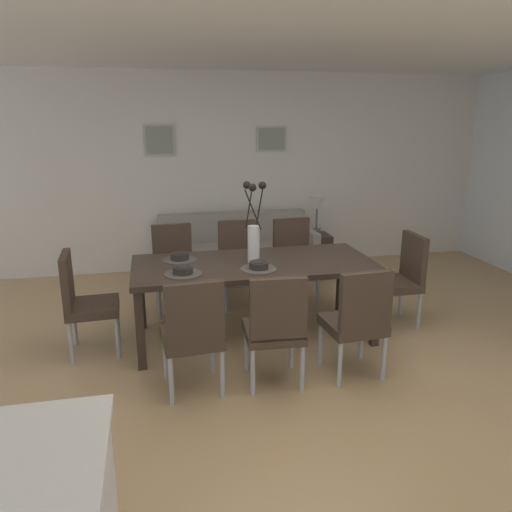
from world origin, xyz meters
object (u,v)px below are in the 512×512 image
Objects in this scene: sofa at (237,256)px; dining_chair_head_east at (402,275)px; dining_chair_far_right at (239,259)px; centerpiece_vase at (254,232)px; bowl_near_right at (180,256)px; dining_chair_near_left at (193,330)px; dining_chair_mid_right at (294,256)px; bowl_far_left at (259,265)px; side_table at (315,254)px; framed_picture_left at (159,140)px; dining_chair_head_west at (83,298)px; framed_picture_center at (272,139)px; dining_chair_near_right at (174,264)px; dining_chair_mid_left at (358,318)px; bowl_near_left at (183,269)px; table_lamp at (317,207)px; dining_chair_far_left at (275,325)px; dining_table at (254,269)px.

dining_chair_head_east is at bearing -53.95° from sofa.
centerpiece_vase is at bearing -91.62° from dining_chair_far_right.
bowl_near_right is 1.89m from sofa.
sofa is (0.81, 2.73, -0.23)m from dining_chair_near_left.
dining_chair_mid_right is 0.47× the size of sofa.
dining_chair_near_left reaches higher than bowl_far_left.
framed_picture_left reaches higher than side_table.
dining_chair_head_west is 2.30× the size of framed_picture_left.
framed_picture_center is at bearing 72.40° from centerpiece_vase.
dining_chair_near_right is 0.72m from dining_chair_far_right.
dining_chair_mid_left is at bearing -47.44° from bowl_far_left.
dining_chair_mid_left reaches higher than bowl_near_left.
dining_chair_head_west is 3.31m from table_lamp.
dining_chair_mid_left reaches higher than sofa.
dining_chair_head_west is at bearing -108.40° from framed_picture_left.
dining_chair_head_east is at bearing -0.02° from centerpiece_vase.
bowl_far_left is (0.69, -1.09, 0.27)m from dining_chair_near_right.
dining_chair_far_left is at bearing 179.68° from dining_chair_mid_left.
bowl_near_left is (-0.69, -1.14, 0.27)m from dining_chair_far_right.
dining_chair_near_left is 5.41× the size of bowl_near_left.
dining_chair_head_west is 5.41× the size of bowl_near_right.
dining_chair_far_left and dining_chair_mid_left have the same top height.
framed_picture_center reaches higher than dining_chair_mid_right.
bowl_near_left is (-1.31, -1.11, 0.27)m from dining_chair_mid_right.
dining_chair_mid_right is 1.00× the size of dining_chair_head_east.
sofa is at bearing 99.76° from dining_chair_mid_left.
sofa is 1.06m from side_table.
dining_chair_mid_left is at bearing -1.52° from dining_chair_near_left.
framed_picture_left is at bearing 134.11° from dining_chair_mid_right.
sofa is at bearing -28.04° from framed_picture_left.
dining_chair_near_left is at bearing -106.52° from sofa.
dining_chair_near_left is 1.00× the size of dining_chair_head_west.
table_lamp reaches higher than bowl_far_left.
table_lamp is (-0.28, 1.79, 0.38)m from dining_chair_head_east.
dining_chair_far_right reaches higher than dining_table.
dining_chair_mid_right is at bearing -62.91° from sofa.
centerpiece_vase is (-0.64, 0.92, 0.51)m from dining_chair_mid_left.
dining_chair_far_left is 1.00× the size of dining_chair_far_right.
dining_chair_near_left is 1.23m from dining_chair_head_west.
dining_chair_far_left is 1.25× the size of centerpiece_vase.
framed_picture_left is at bearing 107.64° from centerpiece_vase.
table_lamp reaches higher than bowl_near_left.
centerpiece_vase is 0.74m from bowl_near_right.
bowl_near_left is 2.28m from sofa.
dining_chair_far_left reaches higher than bowl_near_right.
centerpiece_vase is at bearing -51.46° from dining_chair_near_right.
dining_chair_near_left is 1.00× the size of dining_chair_far_right.
sofa is 1.64m from framed_picture_center.
framed_picture_center reaches higher than dining_table.
bowl_near_left is at bearing -174.23° from dining_chair_head_east.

